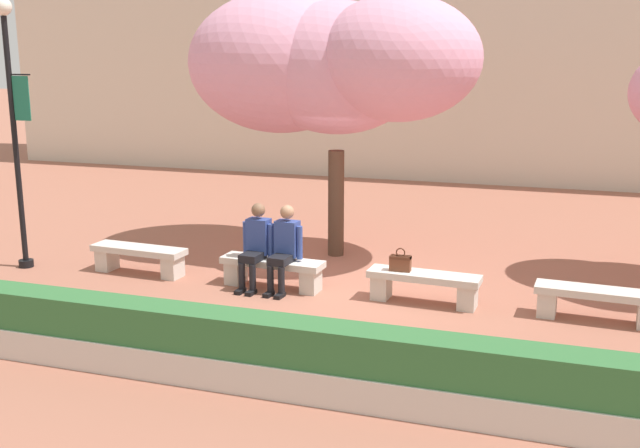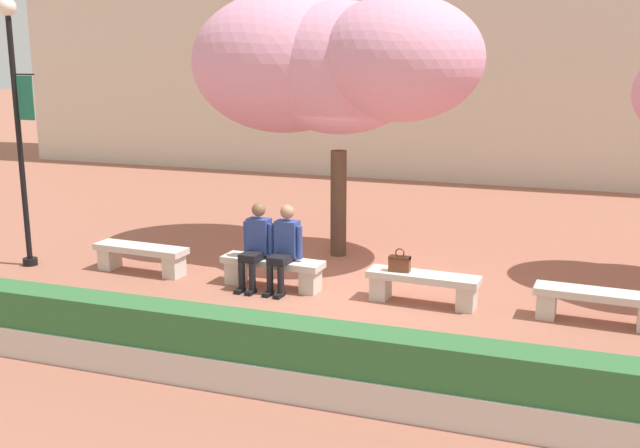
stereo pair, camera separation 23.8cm
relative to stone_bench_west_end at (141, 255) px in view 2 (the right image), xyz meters
The scene contains 11 objects.
ground_plane 3.49m from the stone_bench_west_end, ahead, with size 100.00×100.00×0.00m, color #9E604C.
stone_bench_west_end is the anchor object (origin of this frame).
stone_bench_near_west 2.32m from the stone_bench_west_end, ahead, with size 1.62×0.50×0.45m.
stone_bench_center 4.63m from the stone_bench_west_end, ahead, with size 1.62×0.50×0.45m.
stone_bench_near_east 6.95m from the stone_bench_west_end, ahead, with size 1.62×0.50×0.45m.
person_seated_left 2.12m from the stone_bench_west_end, ahead, with size 0.51×0.70×1.29m.
person_seated_right 2.57m from the stone_bench_west_end, ahead, with size 0.51×0.70×1.29m.
handbag 4.30m from the stone_bench_west_end, ahead, with size 0.30×0.15×0.34m.
cherry_tree_main 4.47m from the stone_bench_west_end, 40.44° to the left, with size 5.12×3.23×4.53m.
lamp_post_with_banner 3.05m from the stone_bench_west_end, behind, with size 0.54×0.28×4.33m.
planter_hedge_foreground 4.79m from the stone_bench_west_end, 43.40° to the right, with size 11.97×0.50×0.80m.
Camera 2 is at (3.19, -10.03, 3.51)m, focal length 42.00 mm.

